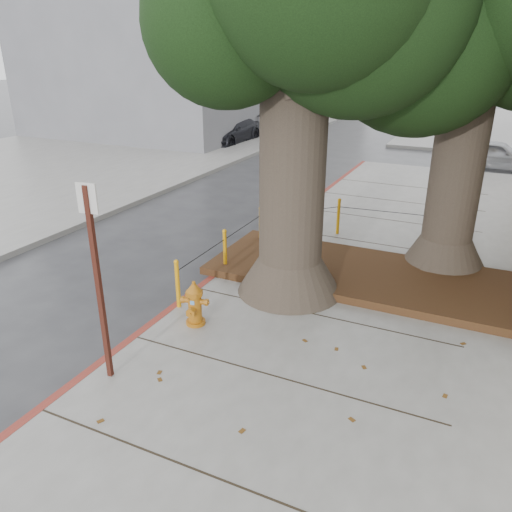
{
  "coord_description": "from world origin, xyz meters",
  "views": [
    {
      "loc": [
        2.9,
        -5.59,
        4.57
      ],
      "look_at": [
        -0.68,
        1.96,
        1.1
      ],
      "focal_mm": 35.0,
      "sensor_mm": 36.0,
      "label": 1
    }
  ],
  "objects_px": {
    "signpost": "(97,274)",
    "fire_hydrant": "(195,304)",
    "car_silver": "(496,155)",
    "car_dark": "(230,131)"
  },
  "relations": [
    {
      "from": "fire_hydrant",
      "to": "signpost",
      "type": "bearing_deg",
      "value": -112.56
    },
    {
      "from": "fire_hydrant",
      "to": "signpost",
      "type": "distance_m",
      "value": 2.21
    },
    {
      "from": "car_silver",
      "to": "car_dark",
      "type": "relative_size",
      "value": 0.76
    },
    {
      "from": "signpost",
      "to": "car_dark",
      "type": "height_order",
      "value": "signpost"
    },
    {
      "from": "signpost",
      "to": "fire_hydrant",
      "type": "bearing_deg",
      "value": 70.94
    },
    {
      "from": "fire_hydrant",
      "to": "car_dark",
      "type": "relative_size",
      "value": 0.18
    },
    {
      "from": "fire_hydrant",
      "to": "car_silver",
      "type": "distance_m",
      "value": 16.82
    },
    {
      "from": "car_silver",
      "to": "fire_hydrant",
      "type": "bearing_deg",
      "value": 169.45
    },
    {
      "from": "signpost",
      "to": "car_silver",
      "type": "relative_size",
      "value": 0.85
    },
    {
      "from": "fire_hydrant",
      "to": "car_silver",
      "type": "xyz_separation_m",
      "value": [
        4.33,
        16.25,
        0.03
      ]
    }
  ]
}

